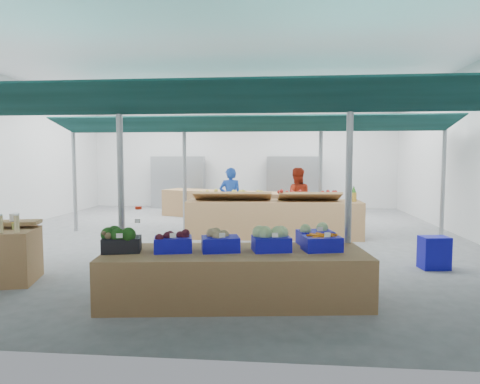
{
  "coord_description": "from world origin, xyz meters",
  "views": [
    {
      "loc": [
        1.48,
        -10.46,
        1.96
      ],
      "look_at": [
        0.65,
        -1.6,
        1.25
      ],
      "focal_mm": 32.0,
      "sensor_mm": 36.0,
      "label": 1
    }
  ],
  "objects": [
    {
      "name": "vendor_right",
      "position": [
        1.93,
        1.16,
        0.85
      ],
      "size": [
        0.85,
        0.67,
        1.7
      ],
      "primitive_type": "imported",
      "rotation": [
        0.0,
        0.0,
        3.17
      ],
      "color": "#B42C16",
      "rests_on": "floor"
    },
    {
      "name": "back_shelving_right",
      "position": [
        2.0,
        6.0,
        1.0
      ],
      "size": [
        2.0,
        0.5,
        2.0
      ],
      "primitive_type": "cube",
      "color": "#B23F33",
      "rests_on": "floor"
    },
    {
      "name": "far_counter",
      "position": [
        -0.04,
        3.25,
        0.44
      ],
      "size": [
        4.95,
        2.69,
        0.89
      ],
      "primitive_type": "cube",
      "rotation": [
        0.0,
        0.0,
        -0.37
      ],
      "color": "#966541",
      "rests_on": "floor"
    },
    {
      "name": "crate_stack",
      "position": [
        4.21,
        -2.72,
        0.29
      ],
      "size": [
        0.52,
        0.4,
        0.58
      ],
      "primitive_type": "cube",
      "rotation": [
        0.0,
        0.0,
        0.14
      ],
      "color": "#100FA9",
      "rests_on": "floor"
    },
    {
      "name": "apple_heap_red",
      "position": [
        2.19,
        -0.01,
        1.08
      ],
      "size": [
        1.54,
        0.79,
        0.27
      ],
      "rotation": [
        0.0,
        0.0,
        0.06
      ],
      "color": "#997247",
      "rests_on": "fruit_counter"
    },
    {
      "name": "crate_extra",
      "position": [
        2.0,
        -4.17,
        0.84
      ],
      "size": [
        0.57,
        0.46,
        0.32
      ],
      "rotation": [
        0.0,
        0.0,
        0.24
      ],
      "color": "#100FA9",
      "rests_on": "veg_counter"
    },
    {
      "name": "crate_carrots",
      "position": [
        2.06,
        -4.61,
        0.8
      ],
      "size": [
        0.57,
        0.46,
        0.29
      ],
      "rotation": [
        0.0,
        0.0,
        0.24
      ],
      "color": "#100FA9",
      "rests_on": "veg_counter"
    },
    {
      "name": "vendor_left",
      "position": [
        0.13,
        1.16,
        0.85
      ],
      "size": [
        0.63,
        0.43,
        1.7
      ],
      "primitive_type": "imported",
      "rotation": [
        0.0,
        0.0,
        3.17
      ],
      "color": "blue",
      "rests_on": "floor"
    },
    {
      "name": "veg_counter",
      "position": [
        0.88,
        -4.75,
        0.35
      ],
      "size": [
        3.68,
        1.6,
        0.69
      ],
      "primitive_type": "cube",
      "rotation": [
        0.0,
        0.0,
        0.12
      ],
      "color": "#966541",
      "rests_on": "floor"
    },
    {
      "name": "crate_broccoli",
      "position": [
        -0.65,
        -4.93,
        0.85
      ],
      "size": [
        0.57,
        0.46,
        0.35
      ],
      "rotation": [
        0.0,
        0.0,
        0.24
      ],
      "color": "black",
      "rests_on": "veg_counter"
    },
    {
      "name": "sparrow",
      "position": [
        -0.79,
        -5.07,
        0.94
      ],
      "size": [
        0.12,
        0.09,
        0.11
      ],
      "rotation": [
        0.0,
        0.0,
        0.24
      ],
      "color": "brown",
      "rests_on": "crate_broccoli"
    },
    {
      "name": "crate_celeriac",
      "position": [
        0.68,
        -4.77,
        0.84
      ],
      "size": [
        0.57,
        0.46,
        0.31
      ],
      "rotation": [
        0.0,
        0.0,
        0.24
      ],
      "color": "#100FA9",
      "rests_on": "veg_counter"
    },
    {
      "name": "pole_grid",
      "position": [
        0.75,
        -1.75,
        1.81
      ],
      "size": [
        10.0,
        4.6,
        3.0
      ],
      "color": "gray",
      "rests_on": "floor"
    },
    {
      "name": "awnings",
      "position": [
        0.75,
        -1.75,
        2.78
      ],
      "size": [
        9.5,
        7.08,
        0.3
      ],
      "color": "#0A2B28",
      "rests_on": "pole_grid"
    },
    {
      "name": "crate_beets",
      "position": [
        0.04,
        -4.85,
        0.83
      ],
      "size": [
        0.57,
        0.46,
        0.29
      ],
      "rotation": [
        0.0,
        0.0,
        0.24
      ],
      "color": "#100FA9",
      "rests_on": "veg_counter"
    },
    {
      "name": "pole_ribbon",
      "position": [
        -0.96,
        -3.32,
        1.08
      ],
      "size": [
        0.12,
        0.12,
        0.28
      ],
      "color": "red",
      "rests_on": "pole_grid"
    },
    {
      "name": "apple_heap_yellow",
      "position": [
        0.32,
        -0.07,
        1.08
      ],
      "size": [
        1.94,
        0.82,
        0.27
      ],
      "rotation": [
        0.0,
        0.0,
        0.06
      ],
      "color": "#997247",
      "rests_on": "fruit_counter"
    },
    {
      "name": "hall",
      "position": [
        0.0,
        1.44,
        2.65
      ],
      "size": [
        13.0,
        13.0,
        13.0
      ],
      "color": "silver",
      "rests_on": "ground"
    },
    {
      "name": "pineapple",
      "position": [
        3.26,
        0.02,
        1.09
      ],
      "size": [
        0.14,
        0.14,
        0.39
      ],
      "rotation": [
        0.0,
        0.0,
        0.06
      ],
      "color": "#8C6019",
      "rests_on": "fruit_counter"
    },
    {
      "name": "fruit_counter",
      "position": [
        1.33,
        0.06,
        0.46
      ],
      "size": [
        4.29,
        1.15,
        0.91
      ],
      "primitive_type": "cube",
      "rotation": [
        0.0,
        0.0,
        0.03
      ],
      "color": "#966541",
      "rests_on": "floor"
    },
    {
      "name": "crate_cabbage",
      "position": [
        1.37,
        -4.69,
        0.85
      ],
      "size": [
        0.57,
        0.46,
        0.35
      ],
      "rotation": [
        0.0,
        0.0,
        0.24
      ],
      "color": "#100FA9",
      "rests_on": "veg_counter"
    },
    {
      "name": "floor",
      "position": [
        0.0,
        0.0,
        0.0
      ],
      "size": [
        13.0,
        13.0,
        0.0
      ],
      "primitive_type": "plane",
      "color": "#606062",
      "rests_on": "ground"
    },
    {
      "name": "back_shelving_left",
      "position": [
        -2.5,
        6.0,
        1.0
      ],
      "size": [
        2.0,
        0.5,
        2.0
      ],
      "primitive_type": "cube",
      "color": "#B23F33",
      "rests_on": "floor"
    }
  ]
}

